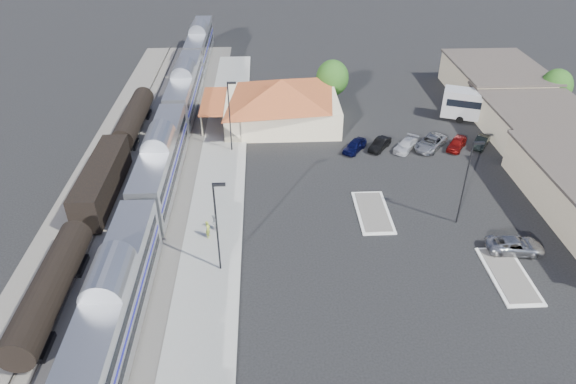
{
  "coord_description": "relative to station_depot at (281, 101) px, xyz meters",
  "views": [
    {
      "loc": [
        -6.68,
        -40.41,
        30.29
      ],
      "look_at": [
        -4.69,
        2.0,
        2.8
      ],
      "focal_mm": 32.0,
      "sensor_mm": 36.0,
      "label": 1
    }
  ],
  "objects": [
    {
      "name": "person_a",
      "position": [
        -7.85,
        -25.45,
        -2.05
      ],
      "size": [
        0.53,
        0.72,
        1.81
      ],
      "primitive_type": "imported",
      "rotation": [
        0.0,
        0.0,
        1.41
      ],
      "color": "#A1B538",
      "rests_on": "platform"
    },
    {
      "name": "station_depot",
      "position": [
        0.0,
        0.0,
        0.0
      ],
      "size": [
        18.35,
        12.24,
        6.2
      ],
      "color": "#C6B791",
      "rests_on": "ground"
    },
    {
      "name": "tree_depot",
      "position": [
        7.56,
        6.0,
        0.89
      ],
      "size": [
        4.71,
        4.71,
        6.63
      ],
      "color": "#382314",
      "rests_on": "ground"
    },
    {
      "name": "freight_cars",
      "position": [
        -19.44,
        -17.81,
        -1.21
      ],
      "size": [
        2.8,
        46.0,
        4.0
      ],
      "color": "black",
      "rests_on": "ground"
    },
    {
      "name": "coach_bus",
      "position": [
        28.56,
        -1.54,
        -0.69
      ],
      "size": [
        13.35,
        7.5,
        4.24
      ],
      "rotation": [
        0.0,
        0.0,
        1.2
      ],
      "color": "silver",
      "rests_on": "ground"
    },
    {
      "name": "parked_car_b",
      "position": [
        11.94,
        -8.35,
        -2.47
      ],
      "size": [
        3.5,
        4.07,
        1.32
      ],
      "primitive_type": "imported",
      "rotation": [
        0.0,
        0.0,
        -0.63
      ],
      "color": "black",
      "rests_on": "ground"
    },
    {
      "name": "suv",
      "position": [
        20.37,
        -28.75,
        -2.41
      ],
      "size": [
        5.38,
        2.86,
        1.44
      ],
      "primitive_type": "imported",
      "rotation": [
        0.0,
        0.0,
        1.48
      ],
      "color": "gray",
      "rests_on": "ground"
    },
    {
      "name": "lamp_plat_s",
      "position": [
        -6.34,
        -30.0,
        2.21
      ],
      "size": [
        1.08,
        0.25,
        9.0
      ],
      "color": "black",
      "rests_on": "ground"
    },
    {
      "name": "passenger_train",
      "position": [
        -13.44,
        -15.89,
        -0.26
      ],
      "size": [
        3.0,
        104.0,
        5.55
      ],
      "color": "silver",
      "rests_on": "ground"
    },
    {
      "name": "person_b",
      "position": [
        -7.38,
        -24.25,
        -2.13
      ],
      "size": [
        0.87,
        0.97,
        1.64
      ],
      "primitive_type": "imported",
      "rotation": [
        0.0,
        0.0,
        -1.95
      ],
      "color": "silver",
      "rests_on": "platform"
    },
    {
      "name": "ground",
      "position": [
        4.56,
        -24.0,
        -3.13
      ],
      "size": [
        280.0,
        280.0,
        0.0
      ],
      "primitive_type": "plane",
      "color": "black",
      "rests_on": "ground"
    },
    {
      "name": "parked_car_a",
      "position": [
        8.74,
        -8.65,
        -2.43
      ],
      "size": [
        3.77,
        4.31,
        1.4
      ],
      "primitive_type": "imported",
      "rotation": [
        0.0,
        0.0,
        -0.63
      ],
      "color": "#0B0E3B",
      "rests_on": "ground"
    },
    {
      "name": "railbed",
      "position": [
        -16.44,
        -16.0,
        -3.07
      ],
      "size": [
        16.0,
        100.0,
        0.12
      ],
      "primitive_type": "cube",
      "color": "#4C4944",
      "rests_on": "ground"
    },
    {
      "name": "platform",
      "position": [
        -7.44,
        -18.0,
        -3.04
      ],
      "size": [
        5.5,
        92.0,
        0.18
      ],
      "primitive_type": "cube",
      "color": "gray",
      "rests_on": "ground"
    },
    {
      "name": "lamp_lot",
      "position": [
        16.66,
        -24.0,
        2.21
      ],
      "size": [
        1.08,
        0.25,
        9.0
      ],
      "color": "black",
      "rests_on": "ground"
    },
    {
      "name": "lamp_plat_n",
      "position": [
        -6.34,
        -8.0,
        2.21
      ],
      "size": [
        1.08,
        0.25,
        9.0
      ],
      "color": "black",
      "rests_on": "ground"
    },
    {
      "name": "traffic_island_south",
      "position": [
        8.56,
        -22.0,
        -3.03
      ],
      "size": [
        3.3,
        7.5,
        0.21
      ],
      "color": "silver",
      "rests_on": "ground"
    },
    {
      "name": "traffic_island_north",
      "position": [
        18.56,
        -32.0,
        -3.03
      ],
      "size": [
        3.3,
        7.5,
        0.21
      ],
      "color": "silver",
      "rests_on": "ground"
    },
    {
      "name": "parked_car_f",
      "position": [
        24.74,
        -8.35,
        -2.48
      ],
      "size": [
        3.33,
        4.02,
        1.29
      ],
      "primitive_type": "imported",
      "rotation": [
        0.0,
        0.0,
        -0.59
      ],
      "color": "black",
      "rests_on": "ground"
    },
    {
      "name": "parked_car_c",
      "position": [
        15.14,
        -8.65,
        -2.49
      ],
      "size": [
        4.1,
        4.59,
        1.28
      ],
      "primitive_type": "imported",
      "rotation": [
        0.0,
        0.0,
        -0.65
      ],
      "color": "white",
      "rests_on": "ground"
    },
    {
      "name": "buildings_east",
      "position": [
        32.56,
        -9.72,
        -0.86
      ],
      "size": [
        14.4,
        51.4,
        4.8
      ],
      "color": "#C6B28C",
      "rests_on": "ground"
    },
    {
      "name": "parked_car_d",
      "position": [
        18.34,
        -8.35,
        -2.39
      ],
      "size": [
        5.35,
        5.7,
        1.49
      ],
      "primitive_type": "imported",
      "rotation": [
        0.0,
        0.0,
        -0.7
      ],
      "color": "gray",
      "rests_on": "ground"
    },
    {
      "name": "tree_east_c",
      "position": [
        38.56,
        2.0,
        0.63
      ],
      "size": [
        4.41,
        4.41,
        6.21
      ],
      "color": "#382314",
      "rests_on": "ground"
    },
    {
      "name": "parked_car_e",
      "position": [
        21.54,
        -8.65,
        -2.42
      ],
      "size": [
        3.7,
        4.37,
        1.41
      ],
      "primitive_type": "imported",
      "rotation": [
        0.0,
        0.0,
        -0.59
      ],
      "color": "maroon",
      "rests_on": "ground"
    }
  ]
}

